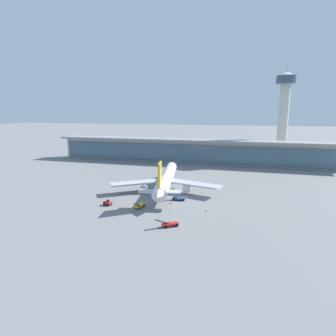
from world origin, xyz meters
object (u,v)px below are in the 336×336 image
Objects in this scene: service_truck_by_tail_yellow at (170,182)px; safety_cone_delta at (206,211)px; service_truck_near_nose_yellow at (140,205)px; safety_cone_bravo at (107,203)px; service_truck_under_wing_red at (108,203)px; safety_cone_charlie at (171,203)px; control_tower at (284,109)px; service_truck_mid_apron_blue at (178,198)px; service_truck_on_taxiway_red at (169,224)px; airliner_on_stand at (166,179)px; safety_cone_alpha at (113,200)px.

service_truck_by_tail_yellow reaches higher than safety_cone_delta.
service_truck_near_nose_yellow is at bearing -91.67° from service_truck_by_tail_yellow.
safety_cone_bravo is at bearing 178.25° from service_truck_near_nose_yellow.
safety_cone_charlie is (20.97, 7.71, -0.56)m from service_truck_under_wing_red.
control_tower is 137.24m from safety_cone_bravo.
safety_cone_charlie is at bearing 20.19° from service_truck_under_wing_red.
control_tower reaches higher than safety_cone_delta.
safety_cone_delta is (22.60, 2.55, -0.49)m from service_truck_near_nose_yellow.
safety_cone_bravo and safety_cone_charlie have the same top height.
service_truck_on_taxiway_red is (3.65, -25.05, 0.00)m from service_truck_mid_apron_blue.
service_truck_near_nose_yellow is 16.00m from service_truck_mid_apron_blue.
airliner_on_stand reaches higher than service_truck_near_nose_yellow.
service_truck_near_nose_yellow is 131.60m from control_tower.
service_truck_near_nose_yellow is 11.81m from service_truck_under_wing_red.
safety_cone_delta is at bearing 5.40° from service_truck_under_wing_red.
service_truck_near_nose_yellow is 22.75m from safety_cone_delta.
service_truck_by_tail_yellow is at bearing 97.90° from airliner_on_stand.
airliner_on_stand is 28.16m from safety_cone_bravo.
service_truck_by_tail_yellow is 0.51× the size of service_truck_on_taxiway_red.
safety_cone_charlie is at bearing -68.42° from airliner_on_stand.
service_truck_under_wing_red is 28.98m from service_truck_on_taxiway_red.
airliner_on_stand is 109.26m from control_tower.
service_truck_mid_apron_blue is (8.05, -11.58, -4.12)m from airliner_on_stand.
service_truck_under_wing_red is 1.59m from safety_cone_bravo.
safety_cone_charlie is at bearing -73.94° from service_truck_by_tail_yellow.
safety_cone_bravo is at bearing -120.68° from control_tower.
airliner_on_stand is 38.67m from service_truck_on_taxiway_red.
airliner_on_stand is 83.59× the size of safety_cone_charlie.
airliner_on_stand is at bearing 56.14° from safety_cone_bravo.
service_truck_by_tail_yellow is at bearing 68.41° from safety_cone_bravo.
service_truck_on_taxiway_red is at bearing -107.65° from control_tower.
safety_cone_charlie is at bearing 16.76° from safety_cone_bravo.
safety_cone_charlie is at bearing 104.41° from service_truck_on_taxiway_red.
service_truck_by_tail_yellow is at bearing 67.01° from safety_cone_alpha.
safety_cone_alpha is at bearing -112.99° from service_truck_by_tail_yellow.
service_truck_on_taxiway_red reaches higher than safety_cone_bravo.
control_tower is 88.76× the size of safety_cone_delta.
service_truck_under_wing_red is 0.51× the size of service_truck_on_taxiway_red.
control_tower is 88.76× the size of safety_cone_bravo.
control_tower reaches higher than service_truck_mid_apron_blue.
safety_cone_charlie is at bearing -107.60° from service_truck_mid_apron_blue.
service_truck_by_tail_yellow is 4.61× the size of safety_cone_delta.
service_truck_on_taxiway_red is at bearing -25.49° from service_truck_under_wing_red.
airliner_on_stand is 12.65m from service_truck_by_tail_yellow.
service_truck_on_taxiway_red is (14.37, -13.18, 0.00)m from service_truck_near_nose_yellow.
service_truck_mid_apron_blue reaches higher than service_truck_under_wing_red.
safety_cone_bravo is at bearing -176.51° from safety_cone_delta.
safety_cone_delta is (34.75, -1.71, 0.00)m from safety_cone_alpha.
service_truck_near_nose_yellow is 12.81m from safety_cone_bravo.
service_truck_under_wing_red is at bearing 154.51° from service_truck_on_taxiway_red.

